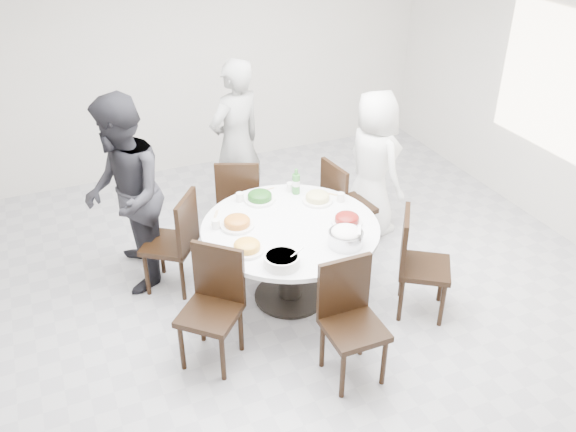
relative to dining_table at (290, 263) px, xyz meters
name	(u,v)px	position (x,y,z in m)	size (l,w,h in m)	color
floor	(293,298)	(0.02, -0.02, -0.38)	(6.00, 6.00, 0.01)	#ACACB1
wall_back	(191,56)	(0.02, 2.98, 1.02)	(6.00, 0.01, 2.80)	silver
dining_table	(290,263)	(0.00, 0.00, 0.00)	(1.50, 1.50, 0.75)	white
chair_ne	(349,205)	(0.86, 0.54, 0.10)	(0.42, 0.42, 0.95)	black
chair_n	(240,198)	(-0.08, 1.09, 0.10)	(0.42, 0.42, 0.95)	black
chair_nw	(169,242)	(-0.92, 0.58, 0.10)	(0.42, 0.42, 0.95)	black
chair_sw	(210,312)	(-0.87, -0.48, 0.10)	(0.42, 0.42, 0.95)	black
chair_s	(354,326)	(0.05, -1.05, 0.10)	(0.42, 0.42, 0.95)	black
chair_se	(425,265)	(0.96, -0.61, 0.10)	(0.42, 0.42, 0.95)	black
diner_right	(374,164)	(1.23, 0.74, 0.39)	(0.74, 0.48, 1.52)	white
diner_middle	(236,144)	(0.04, 1.48, 0.51)	(0.65, 0.42, 1.77)	black
diner_left	(124,196)	(-1.21, 0.80, 0.52)	(0.87, 0.68, 1.79)	black
dish_greens	(260,197)	(-0.08, 0.50, 0.41)	(0.28, 0.28, 0.07)	white
dish_pale	(318,198)	(0.39, 0.28, 0.41)	(0.27, 0.27, 0.07)	white
dish_orange	(237,223)	(-0.41, 0.16, 0.41)	(0.28, 0.28, 0.08)	white
dish_redbrown	(347,220)	(0.45, -0.15, 0.41)	(0.26, 0.26, 0.06)	white
dish_tofu	(247,247)	(-0.46, -0.21, 0.41)	(0.27, 0.27, 0.07)	white
rice_bowl	(346,238)	(0.29, -0.44, 0.43)	(0.28, 0.28, 0.12)	silver
soup_bowl	(282,260)	(-0.28, -0.49, 0.42)	(0.28, 0.28, 0.09)	white
beverage_bottle	(296,181)	(0.28, 0.51, 0.50)	(0.07, 0.07, 0.25)	#317830
tea_cups	(261,191)	(-0.03, 0.60, 0.42)	(0.07, 0.07, 0.08)	white
chopsticks	(258,190)	(-0.03, 0.70, 0.38)	(0.24, 0.04, 0.01)	tan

